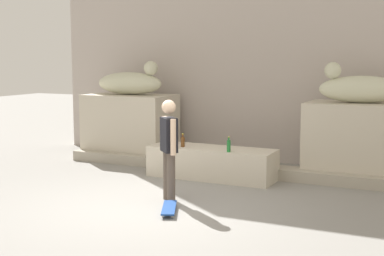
% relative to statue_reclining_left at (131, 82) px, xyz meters
% --- Properties ---
extents(ground_plane, '(40.00, 40.00, 0.00)m').
position_rel_statue_reclining_left_xyz_m(ground_plane, '(2.57, -3.45, -1.77)').
color(ground_plane, gray).
extents(facade_wall, '(9.95, 0.60, 7.00)m').
position_rel_statue_reclining_left_xyz_m(facade_wall, '(2.57, 1.23, 1.73)').
color(facade_wall, '#B6AAA2').
rests_on(facade_wall, ground_plane).
extents(pedestal_left, '(2.02, 1.17, 1.48)m').
position_rel_statue_reclining_left_xyz_m(pedestal_left, '(-0.04, -0.00, -1.02)').
color(pedestal_left, beige).
rests_on(pedestal_left, ground_plane).
extents(pedestal_right, '(2.02, 1.17, 1.48)m').
position_rel_statue_reclining_left_xyz_m(pedestal_right, '(5.17, -0.00, -1.02)').
color(pedestal_right, beige).
rests_on(pedestal_right, ground_plane).
extents(statue_reclining_left, '(1.64, 0.68, 0.78)m').
position_rel_statue_reclining_left_xyz_m(statue_reclining_left, '(0.00, 0.00, 0.00)').
color(statue_reclining_left, beige).
rests_on(statue_reclining_left, pedestal_left).
extents(statue_reclining_right, '(1.69, 0.93, 0.78)m').
position_rel_statue_reclining_left_xyz_m(statue_reclining_right, '(5.13, -0.01, 0.00)').
color(statue_reclining_right, beige).
rests_on(statue_reclining_right, pedestal_right).
extents(ledge_block, '(2.50, 0.81, 0.60)m').
position_rel_statue_reclining_left_xyz_m(ledge_block, '(2.57, -1.16, -1.47)').
color(ledge_block, beige).
rests_on(ledge_block, ground_plane).
extents(skater, '(0.41, 0.40, 1.67)m').
position_rel_statue_reclining_left_xyz_m(skater, '(2.62, -3.01, -0.84)').
color(skater, brown).
rests_on(skater, ground_plane).
extents(skateboard, '(0.52, 0.81, 0.08)m').
position_rel_statue_reclining_left_xyz_m(skateboard, '(2.94, -3.61, -1.70)').
color(skateboard, navy).
rests_on(skateboard, ground_plane).
extents(bottle_brown, '(0.08, 0.08, 0.26)m').
position_rel_statue_reclining_left_xyz_m(bottle_brown, '(2.01, -1.32, -1.06)').
color(bottle_brown, '#593314').
rests_on(bottle_brown, ledge_block).
extents(bottle_green, '(0.07, 0.07, 0.29)m').
position_rel_statue_reclining_left_xyz_m(bottle_green, '(3.04, -1.46, -1.05)').
color(bottle_green, '#1E722D').
rests_on(bottle_green, ledge_block).
extents(bottle_red, '(0.08, 0.08, 0.31)m').
position_rel_statue_reclining_left_xyz_m(bottle_red, '(1.66, -0.93, -1.04)').
color(bottle_red, red).
rests_on(bottle_red, ledge_block).
extents(stair_step, '(7.23, 0.50, 0.22)m').
position_rel_statue_reclining_left_xyz_m(stair_step, '(2.57, -0.61, -1.66)').
color(stair_step, '#A9A08F').
rests_on(stair_step, ground_plane).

